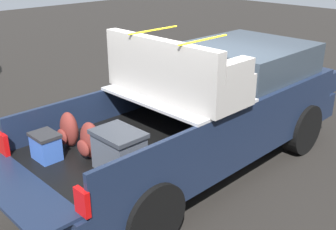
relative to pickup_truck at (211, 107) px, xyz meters
name	(u,v)px	position (x,y,z in m)	size (l,w,h in m)	color
ground_plane	(194,168)	(-0.36, 0.00, -0.97)	(40.00, 40.00, 0.00)	black
pickup_truck	(211,107)	(0.00, 0.00, 0.00)	(6.05, 2.08, 2.23)	#162138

